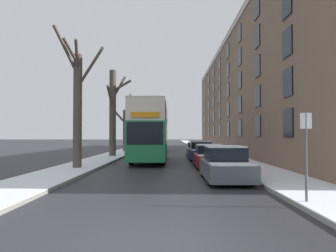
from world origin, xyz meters
TOP-DOWN VIEW (x-y plane):
  - ground_plane at (0.00, 0.00)m, footprint 320.00×320.00m
  - sidewalk_left at (-5.18, 53.00)m, footprint 2.71×130.00m
  - sidewalk_right at (5.18, 53.00)m, footprint 2.71×130.00m
  - terrace_facade_right at (11.03, 31.79)m, footprint 9.10×54.11m
  - bare_tree_left_0 at (-4.99, 12.51)m, footprint 2.57×2.11m
  - bare_tree_left_1 at (-4.88, 23.39)m, footprint 2.16×2.87m
  - bare_tree_left_2 at (-5.07, 33.02)m, footprint 1.99×2.24m
  - double_decker_bus at (-1.20, 18.88)m, footprint 2.50×10.58m
  - parked_car_0 at (2.75, 8.17)m, footprint 1.86×4.55m
  - parked_car_1 at (2.75, 13.96)m, footprint 1.79×4.28m
  - parked_car_2 at (2.75, 20.00)m, footprint 1.83×4.33m
  - parked_car_3 at (2.75, 25.35)m, footprint 1.73×4.50m
  - oncoming_van at (-1.15, 35.46)m, footprint 1.95×5.32m
  - pedestrian_left_sidewalk at (-5.10, 12.70)m, footprint 0.37×0.37m
  - street_sign_post at (4.13, 2.95)m, footprint 0.32×0.07m

SIDE VIEW (x-z plane):
  - ground_plane at x=0.00m, z-range 0.00..0.00m
  - sidewalk_left at x=-5.18m, z-range 0.00..0.16m
  - sidewalk_right at x=5.18m, z-range 0.00..0.16m
  - parked_car_3 at x=2.75m, z-range -0.04..1.30m
  - parked_car_1 at x=2.75m, z-range -0.06..1.39m
  - parked_car_0 at x=2.75m, z-range -0.06..1.46m
  - parked_car_2 at x=2.75m, z-range -0.07..1.49m
  - pedestrian_left_sidewalk at x=-5.10m, z-range 0.08..1.76m
  - oncoming_van at x=-1.15m, z-range 0.10..2.30m
  - street_sign_post at x=4.13m, z-range 0.19..2.83m
  - double_decker_bus at x=-1.20m, z-range 0.29..4.70m
  - bare_tree_left_2 at x=-5.07m, z-range -0.72..6.50m
  - bare_tree_left_0 at x=-4.99m, z-range -0.24..7.83m
  - bare_tree_left_1 at x=-4.88m, z-range 0.23..8.15m
  - terrace_facade_right at x=11.03m, z-range 0.00..13.20m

